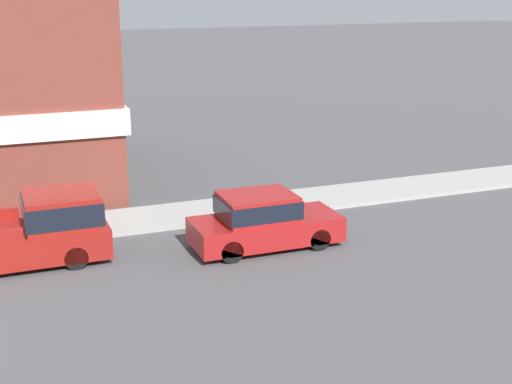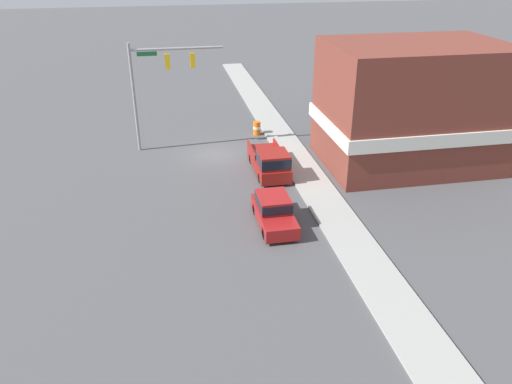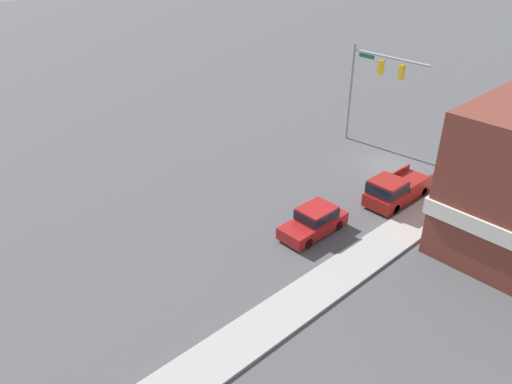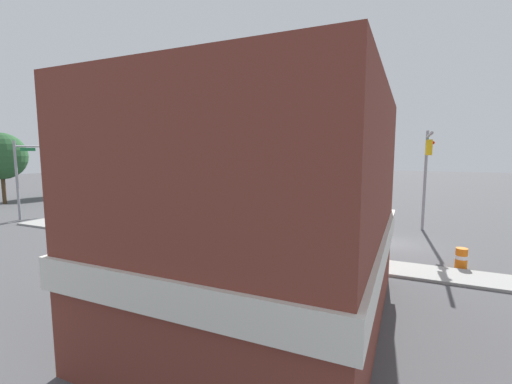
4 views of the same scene
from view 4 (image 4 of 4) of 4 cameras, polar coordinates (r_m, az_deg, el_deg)
ground_plane at (r=25.70m, az=21.70°, el=-7.94°), size 200.00×200.00×0.00m
sidewalk_curb at (r=20.20m, az=20.92°, el=-11.67°), size 2.40×60.00×0.14m
near_signal_assembly at (r=28.52m, az=26.64°, el=4.82°), size 6.68×0.49×7.95m
far_signal_assembly at (r=39.80m, az=-31.44°, el=4.52°), size 8.91×0.49×7.31m
car_lead at (r=26.22m, az=-2.78°, el=-5.25°), size 1.84×4.43×1.67m
pickup_truck_parked at (r=22.86m, az=10.59°, el=-6.90°), size 2.03×5.35×1.96m
construction_barrel at (r=21.94m, az=31.03°, el=-9.40°), size 0.61×0.61×1.10m
corner_brick_building at (r=12.79m, az=2.07°, el=-3.32°), size 11.97×8.38×8.36m
church_steeple at (r=52.78m, az=-15.66°, el=6.89°), size 3.11×3.11×12.77m
backdrop_tree_left_mid at (r=51.25m, az=-36.78°, el=4.81°), size 5.61×5.61×8.60m
backdrop_tree_center at (r=56.81m, az=-29.09°, el=4.53°), size 5.17×5.17×7.56m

